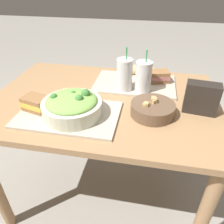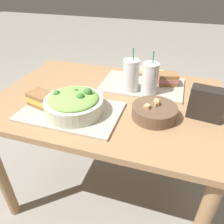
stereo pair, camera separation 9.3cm
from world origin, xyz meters
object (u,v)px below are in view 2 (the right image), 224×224
at_px(baguette_far, 151,72).
at_px(napkin_folded, 89,94).
at_px(drink_cup_dark, 131,76).
at_px(salad_bowl, 74,103).
at_px(soup_bowl, 154,111).
at_px(drink_cup_red, 150,79).
at_px(sandwich_near, 41,99).
at_px(sandwich_far, 168,79).
at_px(baguette_near, 84,94).
at_px(chip_bag, 207,104).

relative_size(baguette_far, napkin_folded, 1.05).
bearing_deg(drink_cup_dark, napkin_folded, -154.93).
bearing_deg(salad_bowl, soup_bowl, 13.55).
relative_size(soup_bowl, napkin_folded, 1.24).
height_order(salad_bowl, drink_cup_red, drink_cup_red).
relative_size(sandwich_near, sandwich_far, 1.08).
relative_size(salad_bowl, baguette_far, 1.57).
height_order(salad_bowl, baguette_far, salad_bowl).
bearing_deg(napkin_folded, drink_cup_dark, 25.07).
height_order(baguette_near, drink_cup_dark, drink_cup_dark).
distance_m(baguette_far, drink_cup_dark, 0.22).
xyz_separation_m(drink_cup_red, napkin_folded, (-0.30, -0.10, -0.09)).
bearing_deg(baguette_near, drink_cup_red, -52.92).
height_order(baguette_far, chip_bag, chip_bag).
bearing_deg(baguette_far, soup_bowl, -155.13).
bearing_deg(sandwich_near, napkin_folded, 62.18).
bearing_deg(sandwich_far, sandwich_near, -158.57).
relative_size(salad_bowl, sandwich_near, 1.94).
xyz_separation_m(salad_bowl, drink_cup_red, (0.29, 0.29, 0.03)).
distance_m(salad_bowl, drink_cup_dark, 0.35).
bearing_deg(drink_cup_red, soup_bowl, -73.52).
bearing_deg(drink_cup_red, sandwich_near, -149.45).
height_order(sandwich_near, drink_cup_dark, drink_cup_dark).
relative_size(drink_cup_red, chip_bag, 1.46).
relative_size(baguette_near, sandwich_far, 1.36).
bearing_deg(soup_bowl, sandwich_near, -172.00).
xyz_separation_m(baguette_near, sandwich_far, (0.38, 0.30, 0.00)).
bearing_deg(soup_bowl, baguette_far, 101.06).
relative_size(sandwich_far, drink_cup_dark, 0.54).
xyz_separation_m(soup_bowl, napkin_folded, (-0.36, 0.11, -0.03)).
relative_size(sandwich_far, drink_cup_red, 0.56).
xyz_separation_m(salad_bowl, napkin_folded, (-0.01, 0.19, -0.06)).
relative_size(sandwich_far, napkin_folded, 0.78).
bearing_deg(salad_bowl, baguette_near, 92.76).
xyz_separation_m(soup_bowl, chip_bag, (0.21, 0.07, 0.04)).
height_order(chip_bag, napkin_folded, chip_bag).
bearing_deg(sandwich_far, baguette_near, -156.59).
relative_size(baguette_near, drink_cup_red, 0.76).
relative_size(baguette_near, napkin_folded, 1.07).
height_order(baguette_near, drink_cup_red, drink_cup_red).
bearing_deg(baguette_near, sandwich_far, -44.30).
xyz_separation_m(salad_bowl, sandwich_near, (-0.18, 0.01, -0.01)).
xyz_separation_m(baguette_near, baguette_far, (0.28, 0.37, 0.00)).
xyz_separation_m(baguette_near, napkin_folded, (-0.01, 0.07, -0.04)).
bearing_deg(drink_cup_red, chip_bag, -26.63).
xyz_separation_m(sandwich_near, napkin_folded, (0.17, 0.18, -0.04)).
bearing_deg(drink_cup_red, drink_cup_dark, 180.00).
xyz_separation_m(salad_bowl, drink_cup_dark, (0.19, 0.29, 0.03)).
height_order(salad_bowl, sandwich_far, salad_bowl).
relative_size(chip_bag, napkin_folded, 0.96).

